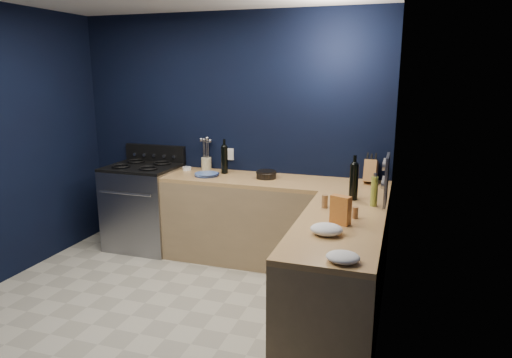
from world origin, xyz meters
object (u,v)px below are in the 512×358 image
at_px(plate_stack, 206,175).
at_px(utensil_crock, 206,164).
at_px(gas_range, 144,208).
at_px(knife_block, 371,172).
at_px(crouton_bag, 341,210).

xyz_separation_m(plate_stack, utensil_crock, (-0.13, 0.29, 0.05)).
xyz_separation_m(gas_range, utensil_crock, (0.68, 0.24, 0.51)).
relative_size(gas_range, knife_block, 4.21).
height_order(gas_range, crouton_bag, crouton_bag).
height_order(utensil_crock, crouton_bag, crouton_bag).
height_order(plate_stack, knife_block, knife_block).
distance_m(gas_range, knife_block, 2.54).
distance_m(utensil_crock, knife_block, 1.80).
height_order(gas_range, knife_block, knife_block).
bearing_deg(crouton_bag, knife_block, 107.43).
xyz_separation_m(gas_range, knife_block, (2.48, 0.20, 0.55)).
bearing_deg(knife_block, utensil_crock, -178.97).
xyz_separation_m(knife_block, crouton_bag, (-0.11, -1.38, -0.00)).
height_order(gas_range, plate_stack, plate_stack).
xyz_separation_m(utensil_crock, knife_block, (1.80, -0.04, 0.04)).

